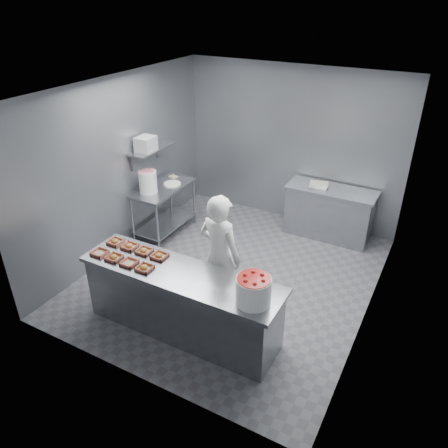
{
  "coord_description": "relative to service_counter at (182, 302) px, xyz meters",
  "views": [
    {
      "loc": [
        2.52,
        -4.86,
        3.94
      ],
      "look_at": [
        -0.03,
        -0.2,
        1.0
      ],
      "focal_mm": 35.0,
      "sensor_mm": 36.0,
      "label": 1
    }
  ],
  "objects": [
    {
      "name": "wall_right",
      "position": [
        2.0,
        1.35,
        0.95
      ],
      "size": [
        0.04,
        4.5,
        2.8
      ],
      "primitive_type": "cube",
      "color": "slate",
      "rests_on": "ground"
    },
    {
      "name": "tray_6",
      "position": [
        -0.65,
        0.15,
        0.47
      ],
      "size": [
        0.19,
        0.18,
        0.06
      ],
      "color": "tan",
      "rests_on": "service_counter"
    },
    {
      "name": "tray_5",
      "position": [
        -0.89,
        0.15,
        0.47
      ],
      "size": [
        0.19,
        0.18,
        0.06
      ],
      "color": "tan",
      "rests_on": "service_counter"
    },
    {
      "name": "wall_shelf",
      "position": [
        -1.82,
        1.95,
        1.1
      ],
      "size": [
        0.35,
        0.9,
        0.03
      ],
      "primitive_type": "cube",
      "color": "slate",
      "rests_on": "wall_left"
    },
    {
      "name": "tray_4",
      "position": [
        -1.13,
        0.15,
        0.47
      ],
      "size": [
        0.19,
        0.18,
        0.06
      ],
      "color": "tan",
      "rests_on": "service_counter"
    },
    {
      "name": "prep_table",
      "position": [
        -1.65,
        1.95,
        0.14
      ],
      "size": [
        0.6,
        1.2,
        0.9
      ],
      "color": "slate",
      "rests_on": "ground"
    },
    {
      "name": "appliance",
      "position": [
        -1.82,
        1.81,
        1.23
      ],
      "size": [
        0.28,
        0.31,
        0.23
      ],
      "primitive_type": "cube",
      "rotation": [
        0.0,
        0.0,
        0.04
      ],
      "color": "gray",
      "rests_on": "wall_shelf"
    },
    {
      "name": "wall_left",
      "position": [
        -2.0,
        1.35,
        0.95
      ],
      "size": [
        0.04,
        4.5,
        2.8
      ],
      "primitive_type": "cube",
      "color": "slate",
      "rests_on": "ground"
    },
    {
      "name": "back_counter",
      "position": [
        0.9,
        3.25,
        -0.0
      ],
      "size": [
        1.5,
        0.6,
        0.9
      ],
      "color": "slate",
      "rests_on": "ground"
    },
    {
      "name": "strawberry_tub",
      "position": [
        1.01,
        -0.08,
        0.62
      ],
      "size": [
        0.39,
        0.39,
        0.32
      ],
      "color": "white",
      "rests_on": "service_counter"
    },
    {
      "name": "tray_3",
      "position": [
        -0.41,
        -0.15,
        0.47
      ],
      "size": [
        0.19,
        0.18,
        0.06
      ],
      "color": "tan",
      "rests_on": "service_counter"
    },
    {
      "name": "tray_7",
      "position": [
        -0.41,
        0.15,
        0.47
      ],
      "size": [
        0.19,
        0.18,
        0.06
      ],
      "color": "tan",
      "rests_on": "service_counter"
    },
    {
      "name": "floor",
      "position": [
        0.0,
        1.35,
        -0.45
      ],
      "size": [
        4.5,
        4.5,
        0.0
      ],
      "primitive_type": "plane",
      "color": "#4C4C51",
      "rests_on": "ground"
    },
    {
      "name": "glaze_bucket",
      "position": [
        -1.73,
        1.67,
        0.64
      ],
      "size": [
        0.31,
        0.29,
        0.45
      ],
      "color": "white",
      "rests_on": "prep_table"
    },
    {
      "name": "paper_stack",
      "position": [
        0.67,
        3.25,
        0.48
      ],
      "size": [
        0.32,
        0.24,
        0.06
      ],
      "primitive_type": "cube",
      "rotation": [
        0.0,
        0.0,
        0.09
      ],
      "color": "silver",
      "rests_on": "back_counter"
    },
    {
      "name": "wall_back",
      "position": [
        0.0,
        3.6,
        0.95
      ],
      "size": [
        4.0,
        0.04,
        2.8
      ],
      "primitive_type": "cube",
      "color": "slate",
      "rests_on": "ground"
    },
    {
      "name": "tray_1",
      "position": [
        -0.89,
        -0.15,
        0.47
      ],
      "size": [
        0.19,
        0.18,
        0.06
      ],
      "color": "tan",
      "rests_on": "service_counter"
    },
    {
      "name": "service_counter",
      "position": [
        0.0,
        0.0,
        0.0
      ],
      "size": [
        2.6,
        0.7,
        0.9
      ],
      "color": "slate",
      "rests_on": "ground"
    },
    {
      "name": "tray_0",
      "position": [
        -1.13,
        -0.15,
        0.47
      ],
      "size": [
        0.19,
        0.18,
        0.04
      ],
      "color": "tan",
      "rests_on": "service_counter"
    },
    {
      "name": "tray_2",
      "position": [
        -0.65,
        -0.15,
        0.47
      ],
      "size": [
        0.19,
        0.18,
        0.04
      ],
      "color": "tan",
      "rests_on": "service_counter"
    },
    {
      "name": "ceiling",
      "position": [
        0.0,
        1.35,
        2.35
      ],
      "size": [
        4.5,
        4.5,
        0.0
      ],
      "primitive_type": "plane",
      "rotation": [
        3.14,
        0.0,
        0.0
      ],
      "color": "white",
      "rests_on": "wall_back"
    },
    {
      "name": "worker",
      "position": [
        0.22,
        0.6,
        0.41
      ],
      "size": [
        0.69,
        0.51,
        1.72
      ],
      "primitive_type": "imported",
      "rotation": [
        0.0,
        0.0,
        2.98
      ],
      "color": "white",
      "rests_on": "ground"
    },
    {
      "name": "bucket_lid",
      "position": [
        -1.57,
        2.12,
        0.46
      ],
      "size": [
        0.37,
        0.37,
        0.02
      ],
      "primitive_type": "cylinder",
      "rotation": [
        0.0,
        0.0,
        0.31
      ],
      "color": "white",
      "rests_on": "prep_table"
    },
    {
      "name": "rag",
      "position": [
        -1.74,
        2.39,
        0.46
      ],
      "size": [
        0.17,
        0.16,
        0.02
      ],
      "primitive_type": "cube",
      "rotation": [
        0.0,
        0.0,
        -0.33
      ],
      "color": "#CCB28C",
      "rests_on": "prep_table"
    }
  ]
}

